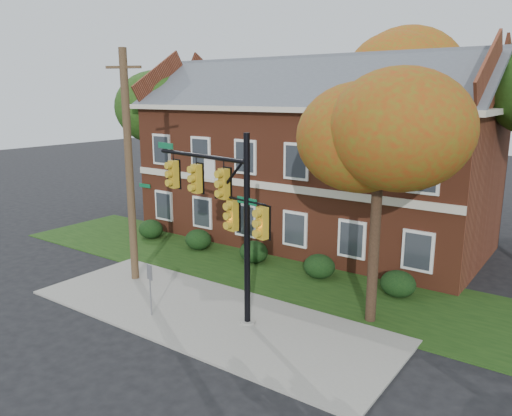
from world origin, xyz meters
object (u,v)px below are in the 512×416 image
Objects in this scene: hedge_left at (198,240)px; tree_near_right at (386,131)px; traffic_signal at (223,204)px; tree_left_rear at (165,113)px; hedge_center at (254,252)px; utility_pole at (129,168)px; hedge_far_right at (398,284)px; sign_post at (150,282)px; hedge_right at (319,266)px; hedge_far_left at (151,229)px; apartment_building at (311,148)px; tree_far_rear at (392,77)px.

hedge_left is 0.16× the size of tree_near_right.
hedge_left is 8.73m from traffic_signal.
tree_near_right is 18.33m from tree_left_rear.
utility_pole reaches higher than hedge_center.
utility_pole is (-9.84, -4.78, 4.33)m from hedge_far_right.
sign_post is at bearing -129.21° from traffic_signal.
tree_left_rear is at bearing 162.63° from hedge_right.
tree_left_rear is at bearing 156.96° from hedge_center.
apartment_building is at bearing 36.89° from hedge_far_left.
apartment_building is at bearing 143.11° from hedge_far_right.
tree_near_right is at bearing 36.99° from traffic_signal.
apartment_building is at bearing 51.60° from utility_pole.
hedge_right is at bearing -17.37° from tree_left_rear.
tree_far_rear is at bearing 113.37° from hedge_far_right.
tree_left_rear is at bearing -173.46° from apartment_building.
tree_far_rear is at bearing 110.27° from tree_near_right.
apartment_building is 9.94m from tree_left_rear.
hedge_left is at bearing 129.68° from sign_post.
apartment_building reaches higher than traffic_signal.
tree_near_right is (14.22, -2.83, 6.14)m from hedge_far_left.
hedge_left is 0.16× the size of tree_left_rear.
tree_near_right is 5.90m from traffic_signal.
hedge_center and hedge_right have the same top height.
hedge_center is 1.00× the size of hedge_right.
tree_far_rear reaches higher than hedge_left.
sign_post reaches higher than hedge_far_left.
tree_far_rear is (-5.66, 13.09, 8.32)m from hedge_far_right.
apartment_building is 1.63× the size of tree_far_rear.
tree_near_right is at bearing -37.28° from hedge_right.
hedge_far_left is at bearing 180.00° from hedge_left.
tree_near_right is at bearing 41.31° from sign_post.
tree_left_rear is at bearing 152.49° from traffic_signal.
hedge_far_right is 0.15× the size of utility_pole.
apartment_building reaches higher than hedge_far_right.
tree_near_right reaches higher than hedge_left.
utility_pole is at bearing 156.68° from sign_post.
hedge_far_right is at bearing 0.00° from hedge_left.
hedge_far_left and hedge_center have the same top height.
tree_left_rear reaches higher than hedge_left.
tree_far_rear is 1.20× the size of utility_pole.
hedge_right is 15.66m from tree_far_rear.
apartment_building reaches higher than utility_pole.
traffic_signal reaches higher than hedge_right.
utility_pole is (-6.34, -4.78, 4.33)m from hedge_right.
hedge_far_right is (3.50, 0.00, 0.00)m from hedge_right.
hedge_center is at bearing 36.72° from utility_pole.
apartment_building is 6.89m from hedge_center.
hedge_left is at bearing -110.29° from tree_far_rear.
traffic_signal is at bearing -41.23° from hedge_left.
hedge_right is 0.12× the size of tree_far_rear.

